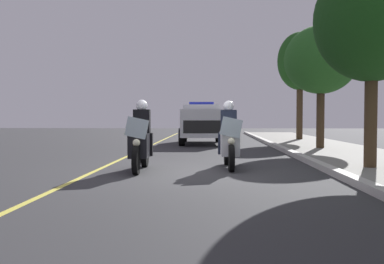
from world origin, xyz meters
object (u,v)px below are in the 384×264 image
(police_motorcycle_lead_left, at_px, (141,142))
(tree_mid_block, at_px, (372,20))
(police_motorcycle_lead_right, at_px, (229,141))
(tree_behind_suv, at_px, (300,62))
(tree_far_back, at_px, (321,60))
(police_suv, at_px, (201,122))

(police_motorcycle_lead_left, bearing_deg, tree_mid_block, 91.02)
(police_motorcycle_lead_right, relative_size, tree_mid_block, 0.43)
(police_motorcycle_lead_left, distance_m, tree_behind_suv, 15.01)
(police_motorcycle_lead_right, distance_m, tree_far_back, 7.53)
(police_suv, bearing_deg, police_motorcycle_lead_left, -6.63)
(police_motorcycle_lead_right, bearing_deg, police_motorcycle_lead_left, -74.41)
(police_motorcycle_lead_left, height_order, tree_mid_block, tree_mid_block)
(police_motorcycle_lead_right, xyz_separation_m, tree_mid_block, (0.50, 3.34, 2.88))
(tree_behind_suv, bearing_deg, police_suv, -64.01)
(tree_mid_block, bearing_deg, tree_far_back, 175.83)
(tree_mid_block, height_order, tree_behind_suv, tree_behind_suv)
(police_motorcycle_lead_left, relative_size, police_suv, 0.43)
(police_motorcycle_lead_left, relative_size, tree_far_back, 0.45)
(police_motorcycle_lead_right, bearing_deg, tree_far_back, 147.06)
(police_motorcycle_lead_right, height_order, police_suv, police_suv)
(police_suv, xyz_separation_m, tree_mid_block, (10.34, 4.28, 2.51))
(tree_far_back, bearing_deg, police_motorcycle_lead_right, -32.94)
(police_suv, bearing_deg, tree_far_back, 50.01)
(tree_behind_suv, bearing_deg, police_motorcycle_lead_left, -26.59)
(tree_far_back, xyz_separation_m, tree_behind_suv, (-6.57, 0.57, 0.81))
(tree_behind_suv, bearing_deg, tree_mid_block, -4.56)
(police_suv, xyz_separation_m, tree_behind_suv, (-2.59, 5.31, 3.25))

